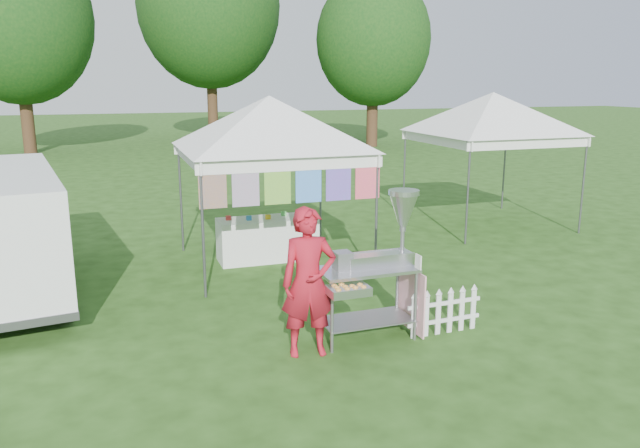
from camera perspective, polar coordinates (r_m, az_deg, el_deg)
name	(u,v)px	position (r m, az deg, el deg)	size (l,w,h in m)	color
ground	(340,336)	(8.25, 1.80, -10.22)	(120.00, 120.00, 0.00)	#224112
canopy_main	(269,96)	(10.93, -4.68, 11.56)	(4.24, 4.24, 3.45)	#59595E
canopy_right	(494,93)	(14.61, 15.58, 11.50)	(4.24, 4.24, 3.45)	#59595E
tree_left	(17,20)	(31.38, -25.97, 16.46)	(6.40, 6.40, 9.53)	#352513
tree_mid	(209,6)	(35.76, -10.13, 19.03)	(7.60, 7.60, 11.52)	#352513
tree_right	(374,40)	(31.80, 4.92, 16.42)	(5.60, 5.60, 8.42)	#352513
donut_cart	(382,253)	(7.91, 5.69, -2.69)	(1.37, 0.95, 1.91)	gray
vendor	(309,282)	(7.44, -1.04, -5.36)	(0.66, 0.43, 1.82)	#AA1424
picket_fence	(444,313)	(8.39, 11.28, -7.96)	(1.08, 0.07, 0.56)	white
display_table	(267,239)	(11.57, -4.83, -1.37)	(1.80, 0.70, 0.79)	white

